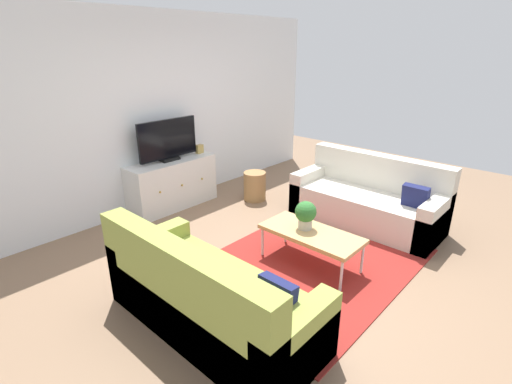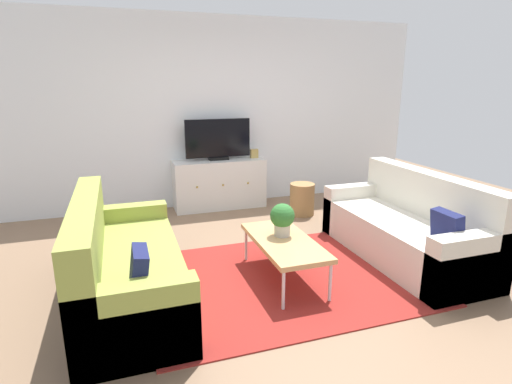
{
  "view_description": "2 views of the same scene",
  "coord_description": "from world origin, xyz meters",
  "px_view_note": "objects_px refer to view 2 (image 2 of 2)",
  "views": [
    {
      "loc": [
        -3.06,
        -2.14,
        2.25
      ],
      "look_at": [
        0.0,
        0.64,
        0.65
      ],
      "focal_mm": 26.67,
      "sensor_mm": 36.0,
      "label": 1
    },
    {
      "loc": [
        -1.35,
        -3.37,
        1.79
      ],
      "look_at": [
        0.0,
        0.64,
        0.65
      ],
      "focal_mm": 28.54,
      "sensor_mm": 36.0,
      "label": 2
    }
  ],
  "objects_px": {
    "potted_plant": "(282,218)",
    "wicker_basket": "(302,199)",
    "couch_left_side": "(120,270)",
    "tv_console": "(219,184)",
    "flat_screen_tv": "(218,140)",
    "mantel_clock": "(254,153)",
    "coffee_table": "(284,243)",
    "couch_right_side": "(409,230)"
  },
  "relations": [
    {
      "from": "couch_left_side",
      "to": "mantel_clock",
      "type": "relative_size",
      "value": 14.85
    },
    {
      "from": "flat_screen_tv",
      "to": "mantel_clock",
      "type": "relative_size",
      "value": 7.2
    },
    {
      "from": "couch_left_side",
      "to": "wicker_basket",
      "type": "relative_size",
      "value": 4.37
    },
    {
      "from": "mantel_clock",
      "to": "couch_left_side",
      "type": "bearing_deg",
      "value": -129.51
    },
    {
      "from": "couch_left_side",
      "to": "coffee_table",
      "type": "height_order",
      "value": "couch_left_side"
    },
    {
      "from": "tv_console",
      "to": "wicker_basket",
      "type": "distance_m",
      "value": 1.24
    },
    {
      "from": "potted_plant",
      "to": "wicker_basket",
      "type": "bearing_deg",
      "value": 59.21
    },
    {
      "from": "tv_console",
      "to": "flat_screen_tv",
      "type": "height_order",
      "value": "flat_screen_tv"
    },
    {
      "from": "mantel_clock",
      "to": "wicker_basket",
      "type": "bearing_deg",
      "value": -56.9
    },
    {
      "from": "tv_console",
      "to": "mantel_clock",
      "type": "height_order",
      "value": "mantel_clock"
    },
    {
      "from": "wicker_basket",
      "to": "flat_screen_tv",
      "type": "bearing_deg",
      "value": 143.85
    },
    {
      "from": "couch_left_side",
      "to": "tv_console",
      "type": "bearing_deg",
      "value": 59.12
    },
    {
      "from": "coffee_table",
      "to": "tv_console",
      "type": "height_order",
      "value": "tv_console"
    },
    {
      "from": "coffee_table",
      "to": "potted_plant",
      "type": "xyz_separation_m",
      "value": [
        0.02,
        0.1,
        0.2
      ]
    },
    {
      "from": "coffee_table",
      "to": "potted_plant",
      "type": "relative_size",
      "value": 3.49
    },
    {
      "from": "coffee_table",
      "to": "tv_console",
      "type": "bearing_deg",
      "value": 90.53
    },
    {
      "from": "coffee_table",
      "to": "couch_left_side",
      "type": "bearing_deg",
      "value": 178.13
    },
    {
      "from": "flat_screen_tv",
      "to": "potted_plant",
      "type": "bearing_deg",
      "value": -88.98
    },
    {
      "from": "tv_console",
      "to": "wicker_basket",
      "type": "height_order",
      "value": "tv_console"
    },
    {
      "from": "couch_left_side",
      "to": "wicker_basket",
      "type": "distance_m",
      "value": 2.94
    },
    {
      "from": "couch_right_side",
      "to": "coffee_table",
      "type": "relative_size",
      "value": 1.78
    },
    {
      "from": "couch_left_side",
      "to": "couch_right_side",
      "type": "height_order",
      "value": "same"
    },
    {
      "from": "coffee_table",
      "to": "tv_console",
      "type": "distance_m",
      "value": 2.42
    },
    {
      "from": "potted_plant",
      "to": "wicker_basket",
      "type": "xyz_separation_m",
      "value": [
        0.96,
        1.61,
        -0.35
      ]
    },
    {
      "from": "potted_plant",
      "to": "flat_screen_tv",
      "type": "relative_size",
      "value": 0.33
    },
    {
      "from": "potted_plant",
      "to": "wicker_basket",
      "type": "relative_size",
      "value": 0.71
    },
    {
      "from": "wicker_basket",
      "to": "couch_left_side",
      "type": "bearing_deg",
      "value": -145.53
    },
    {
      "from": "couch_left_side",
      "to": "tv_console",
      "type": "distance_m",
      "value": 2.77
    },
    {
      "from": "couch_right_side",
      "to": "coffee_table",
      "type": "xyz_separation_m",
      "value": [
        -1.43,
        -0.05,
        0.07
      ]
    },
    {
      "from": "wicker_basket",
      "to": "coffee_table",
      "type": "bearing_deg",
      "value": -119.81
    },
    {
      "from": "couch_right_side",
      "to": "potted_plant",
      "type": "distance_m",
      "value": 1.44
    },
    {
      "from": "tv_console",
      "to": "wicker_basket",
      "type": "xyz_separation_m",
      "value": [
        1.0,
        -0.71,
        -0.13
      ]
    },
    {
      "from": "flat_screen_tv",
      "to": "wicker_basket",
      "type": "relative_size",
      "value": 2.12
    },
    {
      "from": "potted_plant",
      "to": "flat_screen_tv",
      "type": "height_order",
      "value": "flat_screen_tv"
    },
    {
      "from": "flat_screen_tv",
      "to": "wicker_basket",
      "type": "height_order",
      "value": "flat_screen_tv"
    },
    {
      "from": "flat_screen_tv",
      "to": "tv_console",
      "type": "bearing_deg",
      "value": -90.0
    },
    {
      "from": "mantel_clock",
      "to": "wicker_basket",
      "type": "distance_m",
      "value": 1.01
    },
    {
      "from": "couch_right_side",
      "to": "mantel_clock",
      "type": "xyz_separation_m",
      "value": [
        -0.91,
        2.37,
        0.48
      ]
    },
    {
      "from": "potted_plant",
      "to": "tv_console",
      "type": "bearing_deg",
      "value": 91.03
    },
    {
      "from": "coffee_table",
      "to": "flat_screen_tv",
      "type": "distance_m",
      "value": 2.52
    },
    {
      "from": "couch_left_side",
      "to": "potted_plant",
      "type": "xyz_separation_m",
      "value": [
        1.46,
        0.05,
        0.27
      ]
    },
    {
      "from": "potted_plant",
      "to": "mantel_clock",
      "type": "relative_size",
      "value": 2.39
    }
  ]
}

